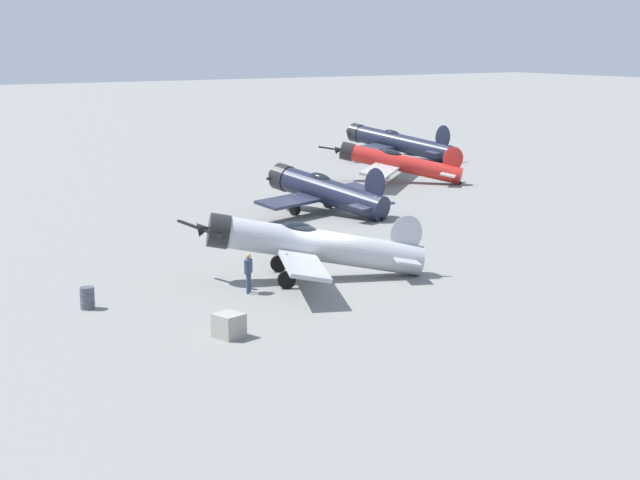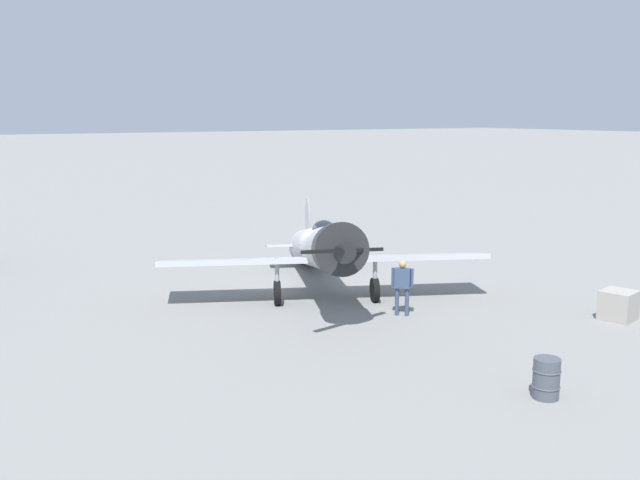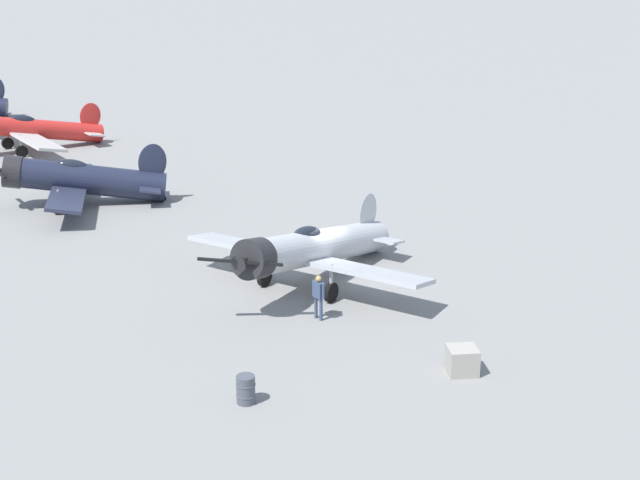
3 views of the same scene
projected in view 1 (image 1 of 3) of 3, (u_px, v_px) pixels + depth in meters
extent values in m
plane|color=gray|center=(320.00, 279.00, 45.50)|extent=(400.00, 400.00, 0.00)
cylinder|color=#B7BABF|center=(320.00, 246.00, 45.20)|extent=(9.38, 5.19, 3.08)
cylinder|color=#232326|center=(219.00, 231.00, 44.38)|extent=(1.68, 1.87, 1.67)
cone|color=#232326|center=(204.00, 229.00, 44.26)|extent=(0.86, 0.85, 0.73)
cube|color=black|center=(201.00, 229.00, 44.24)|extent=(0.93, 3.05, 0.46)
ellipsoid|color=black|center=(299.00, 230.00, 44.91)|extent=(1.95, 1.42, 0.97)
cube|color=#ADAFB5|center=(295.00, 251.00, 45.07)|extent=(5.97, 10.62, 0.48)
ellipsoid|color=#B7BABF|center=(406.00, 234.00, 45.69)|extent=(1.68, 0.83, 1.98)
cube|color=#ADAFB5|center=(402.00, 256.00, 45.87)|extent=(2.38, 3.55, 0.29)
cylinder|color=#999BA0|center=(287.00, 267.00, 43.50)|extent=(0.14, 0.14, 1.19)
cylinder|color=black|center=(287.00, 280.00, 43.62)|extent=(0.81, 0.51, 0.80)
cylinder|color=#999BA0|center=(279.00, 251.00, 46.62)|extent=(0.14, 0.14, 1.19)
cylinder|color=black|center=(279.00, 264.00, 46.74)|extent=(0.81, 0.51, 0.80)
cylinder|color=black|center=(418.00, 272.00, 46.13)|extent=(0.30, 0.20, 0.28)
cylinder|color=#1E2338|center=(330.00, 192.00, 61.79)|extent=(4.20, 8.30, 2.83)
cylinder|color=#232326|center=(283.00, 177.00, 64.02)|extent=(2.00, 1.65, 1.83)
cone|color=#232326|center=(275.00, 175.00, 64.40)|extent=(0.89, 0.85, 0.79)
cube|color=black|center=(274.00, 175.00, 64.49)|extent=(2.12, 2.09, 0.31)
ellipsoid|color=black|center=(320.00, 179.00, 62.13)|extent=(1.30, 1.94, 0.94)
cube|color=#282D42|center=(318.00, 195.00, 62.44)|extent=(10.02, 4.93, 0.45)
ellipsoid|color=#1E2338|center=(375.00, 185.00, 59.56)|extent=(0.70, 1.74, 2.25)
cube|color=#282D42|center=(372.00, 204.00, 59.92)|extent=(3.57, 2.16, 0.27)
cylinder|color=#999BA0|center=(295.00, 202.00, 61.49)|extent=(0.14, 0.14, 0.92)
cylinder|color=black|center=(295.00, 209.00, 61.58)|extent=(0.45, 0.82, 0.80)
cylinder|color=#999BA0|center=(328.00, 195.00, 64.08)|extent=(0.14, 0.14, 0.92)
cylinder|color=black|center=(328.00, 202.00, 64.17)|extent=(0.45, 0.82, 0.80)
cylinder|color=black|center=(381.00, 219.00, 59.67)|extent=(0.19, 0.30, 0.28)
cylinder|color=red|center=(403.00, 164.00, 75.24)|extent=(7.14, 7.48, 2.89)
cylinder|color=#232326|center=(347.00, 151.00, 76.14)|extent=(1.78, 1.77, 1.51)
cone|color=#232326|center=(339.00, 150.00, 76.27)|extent=(0.86, 0.86, 0.66)
cube|color=black|center=(337.00, 150.00, 76.31)|extent=(2.75, 1.34, 0.61)
ellipsoid|color=black|center=(391.00, 154.00, 75.32)|extent=(1.78, 1.83, 0.98)
cube|color=#BCB7B2|center=(389.00, 165.00, 75.54)|extent=(10.59, 10.11, 0.51)
ellipsoid|color=red|center=(453.00, 159.00, 74.23)|extent=(1.33, 1.40, 2.08)
cube|color=#BCB7B2|center=(450.00, 173.00, 74.49)|extent=(3.23, 3.13, 0.30)
cylinder|color=#999BA0|center=(378.00, 172.00, 74.28)|extent=(0.14, 0.14, 1.14)
cylinder|color=black|center=(378.00, 179.00, 74.39)|extent=(0.69, 0.72, 0.80)
cylinder|color=#999BA0|center=(385.00, 167.00, 77.19)|extent=(0.14, 0.14, 1.14)
cylinder|color=black|center=(385.00, 174.00, 77.31)|extent=(0.69, 0.72, 0.80)
cylinder|color=black|center=(460.00, 183.00, 74.45)|extent=(0.26, 0.27, 0.28)
cylinder|color=#1E2338|center=(401.00, 143.00, 90.67)|extent=(5.04, 10.45, 2.91)
cylinder|color=#232326|center=(357.00, 133.00, 93.56)|extent=(1.99, 1.62, 1.82)
cone|color=#232326|center=(351.00, 132.00, 93.94)|extent=(0.89, 0.84, 0.78)
cube|color=black|center=(350.00, 132.00, 94.03)|extent=(2.13, 2.55, 0.33)
ellipsoid|color=black|center=(392.00, 134.00, 91.14)|extent=(1.31, 1.93, 0.89)
cube|color=#282D42|center=(390.00, 145.00, 91.48)|extent=(11.28, 5.68, 0.43)
ellipsoid|color=#1E2338|center=(443.00, 137.00, 87.87)|extent=(0.71, 1.70, 2.30)
cube|color=#282D42|center=(440.00, 151.00, 88.24)|extent=(3.57, 2.18, 0.24)
cylinder|color=#999BA0|center=(373.00, 149.00, 90.59)|extent=(0.14, 0.14, 0.93)
cylinder|color=black|center=(373.00, 154.00, 90.69)|extent=(0.46, 0.82, 0.80)
cylinder|color=#999BA0|center=(394.00, 146.00, 93.21)|extent=(0.14, 0.14, 0.93)
cylinder|color=black|center=(394.00, 151.00, 93.30)|extent=(0.46, 0.82, 0.80)
cylinder|color=black|center=(448.00, 161.00, 87.90)|extent=(0.19, 0.30, 0.28)
cylinder|color=#384766|center=(250.00, 282.00, 43.02)|extent=(0.13, 0.13, 0.87)
cylinder|color=#384766|center=(248.00, 284.00, 42.73)|extent=(0.13, 0.13, 0.87)
cube|color=#384766|center=(248.00, 266.00, 42.73)|extent=(0.50, 0.50, 0.62)
sphere|color=tan|center=(248.00, 256.00, 42.64)|extent=(0.23, 0.23, 0.23)
cylinder|color=#384766|center=(250.00, 264.00, 43.00)|extent=(0.09, 0.09, 0.58)
cylinder|color=#384766|center=(247.00, 267.00, 42.44)|extent=(0.09, 0.09, 0.58)
cube|color=#9E998E|center=(229.00, 326.00, 36.52)|extent=(1.14, 1.17, 0.89)
cylinder|color=#474C56|center=(87.00, 298.00, 40.35)|extent=(0.58, 0.58, 0.91)
torus|color=#474C56|center=(87.00, 294.00, 40.31)|extent=(0.62, 0.62, 0.04)
torus|color=#474C56|center=(88.00, 302.00, 40.39)|extent=(0.62, 0.62, 0.04)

